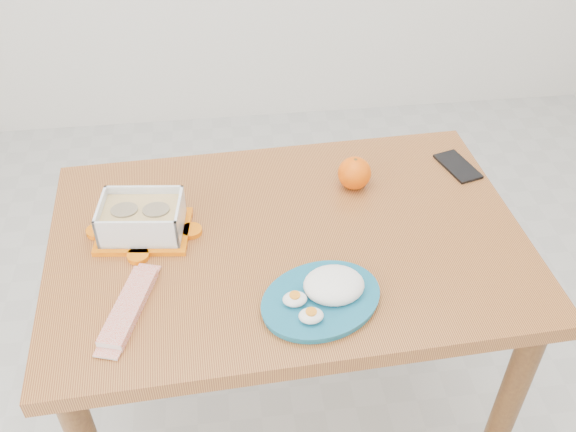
{
  "coord_description": "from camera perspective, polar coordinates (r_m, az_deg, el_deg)",
  "views": [
    {
      "loc": [
        -0.15,
        -1.09,
        1.73
      ],
      "look_at": [
        -0.02,
        -0.02,
        0.81
      ],
      "focal_mm": 40.0,
      "sensor_mm": 36.0,
      "label": 1
    }
  ],
  "objects": [
    {
      "name": "smartphone",
      "position": [
        1.73,
        14.86,
        4.29
      ],
      "size": [
        0.1,
        0.15,
        0.01
      ],
      "primitive_type": "cube",
      "rotation": [
        0.0,
        0.0,
        0.28
      ],
      "color": "black",
      "rests_on": "dining_table"
    },
    {
      "name": "food_container",
      "position": [
        1.48,
        -12.86,
        -0.24
      ],
      "size": [
        0.22,
        0.18,
        0.09
      ],
      "rotation": [
        0.0,
        0.0,
        -0.11
      ],
      "color": "orange",
      "rests_on": "dining_table"
    },
    {
      "name": "rice_plate",
      "position": [
        1.31,
        3.32,
        -6.86
      ],
      "size": [
        0.33,
        0.33,
        0.07
      ],
      "rotation": [
        0.0,
        0.0,
        0.41
      ],
      "color": "#17617F",
      "rests_on": "dining_table"
    },
    {
      "name": "ground",
      "position": [
        2.05,
        0.49,
        -17.19
      ],
      "size": [
        3.5,
        3.5,
        0.0
      ],
      "primitive_type": "plane",
      "color": "#B7B7B2",
      "rests_on": "ground"
    },
    {
      "name": "candy_bar",
      "position": [
        1.34,
        -13.96,
        -7.83
      ],
      "size": [
        0.11,
        0.21,
        0.02
      ],
      "primitive_type": "cube",
      "rotation": [
        0.0,
        0.0,
        1.27
      ],
      "color": "red",
      "rests_on": "dining_table"
    },
    {
      "name": "dining_table",
      "position": [
        1.54,
        0.0,
        -4.91
      ],
      "size": [
        1.11,
        0.77,
        0.75
      ],
      "rotation": [
        0.0,
        0.0,
        0.04
      ],
      "color": "#AA6C30",
      "rests_on": "ground"
    },
    {
      "name": "orange_fruit",
      "position": [
        1.59,
        5.93,
        3.82
      ],
      "size": [
        0.08,
        0.08,
        0.08
      ],
      "primitive_type": "sphere",
      "color": "orange",
      "rests_on": "dining_table"
    }
  ]
}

